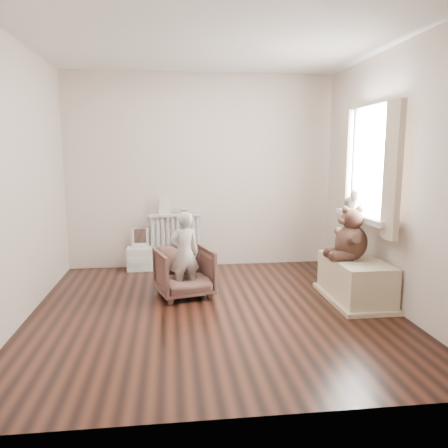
{
  "coord_description": "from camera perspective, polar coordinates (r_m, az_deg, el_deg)",
  "views": [
    {
      "loc": [
        -0.41,
        -4.15,
        1.57
      ],
      "look_at": [
        0.15,
        0.45,
        0.8
      ],
      "focal_mm": 35.0,
      "sensor_mm": 36.0,
      "label": 1
    }
  ],
  "objects": [
    {
      "name": "plush_cat",
      "position": [
        5.23,
        16.43,
        2.8
      ],
      "size": [
        0.19,
        0.3,
        0.25
      ],
      "primitive_type": null,
      "rotation": [
        0.0,
        0.0,
        -0.05
      ],
      "color": "slate",
      "rests_on": "window_sill"
    },
    {
      "name": "armchair",
      "position": [
        4.82,
        -5.21,
        -6.3
      ],
      "size": [
        0.7,
        0.71,
        0.53
      ],
      "primitive_type": "imported",
      "rotation": [
        0.0,
        0.0,
        0.27
      ],
      "color": "brown",
      "rests_on": "floor"
    },
    {
      "name": "tin_a",
      "position": [
        5.88,
        -5.11,
        1.62
      ],
      "size": [
        0.11,
        0.11,
        0.07
      ],
      "primitive_type": "cylinder",
      "color": "#A59E8C",
      "rests_on": "radiator"
    },
    {
      "name": "ceiling",
      "position": [
        4.29,
        -1.37,
        23.32
      ],
      "size": [
        3.6,
        3.6,
        0.01
      ],
      "primitive_type": "cube",
      "color": "white",
      "rests_on": "ground"
    },
    {
      "name": "back_wall",
      "position": [
        5.97,
        -3.02,
        6.82
      ],
      "size": [
        3.6,
        0.02,
        2.6
      ],
      "primitive_type": "cube",
      "color": "silver",
      "rests_on": "ground"
    },
    {
      "name": "teddy_bear",
      "position": [
        4.78,
        16.28,
        -1.8
      ],
      "size": [
        0.45,
        0.35,
        0.55
      ],
      "primitive_type": null,
      "rotation": [
        0.0,
        0.0,
        -0.02
      ],
      "color": "#362018",
      "rests_on": "toy_bench"
    },
    {
      "name": "window",
      "position": [
        4.95,
        19.23,
        7.53
      ],
      "size": [
        0.03,
        0.9,
        1.1
      ],
      "primitive_type": "cube",
      "color": "white",
      "rests_on": "right_wall"
    },
    {
      "name": "toy_bench",
      "position": [
        4.89,
        16.77,
        -7.25
      ],
      "size": [
        0.5,
        0.95,
        0.45
      ],
      "primitive_type": "cube",
      "color": "beige",
      "rests_on": "floor"
    },
    {
      "name": "window_sill",
      "position": [
        4.96,
        17.93,
        0.86
      ],
      "size": [
        0.22,
        1.1,
        0.06
      ],
      "primitive_type": "cube",
      "color": "silver",
      "rests_on": "right_wall"
    },
    {
      "name": "front_wall",
      "position": [
        2.4,
        2.95,
        3.0
      ],
      "size": [
        3.6,
        0.02,
        2.6
      ],
      "primitive_type": "cube",
      "color": "silver",
      "rests_on": "ground"
    },
    {
      "name": "left_wall",
      "position": [
        4.38,
        -25.52,
        5.0
      ],
      "size": [
        0.02,
        3.6,
        2.6
      ],
      "primitive_type": "cube",
      "color": "silver",
      "rests_on": "ground"
    },
    {
      "name": "child",
      "position": [
        4.72,
        -5.23,
        -3.94
      ],
      "size": [
        0.38,
        0.3,
        0.92
      ],
      "primitive_type": "imported",
      "rotation": [
        0.0,
        0.0,
        3.41
      ],
      "color": "beige",
      "rests_on": "armchair"
    },
    {
      "name": "right_wall",
      "position": [
        4.71,
        21.17,
        5.52
      ],
      "size": [
        0.02,
        3.6,
        2.6
      ],
      "primitive_type": "cube",
      "color": "silver",
      "rests_on": "ground"
    },
    {
      "name": "curtain_right",
      "position": [
        5.43,
        15.49,
        7.2
      ],
      "size": [
        0.06,
        0.26,
        1.3
      ],
      "primitive_type": "cube",
      "color": "beige",
      "rests_on": "right_wall"
    },
    {
      "name": "curtain_left",
      "position": [
        4.39,
        21.16,
        6.47
      ],
      "size": [
        0.06,
        0.26,
        1.3
      ],
      "primitive_type": "cube",
      "color": "beige",
      "rests_on": "right_wall"
    },
    {
      "name": "radiator",
      "position": [
        5.95,
        -6.37,
        -2.07
      ],
      "size": [
        0.7,
        0.13,
        0.74
      ],
      "primitive_type": "cube",
      "color": "silver",
      "rests_on": "floor"
    },
    {
      "name": "floor",
      "position": [
        4.45,
        -1.24,
        -11.2
      ],
      "size": [
        3.6,
        3.6,
        0.01
      ],
      "primitive_type": "cube",
      "color": "black",
      "rests_on": "ground"
    },
    {
      "name": "toy_vanity",
      "position": [
        5.96,
        -10.86,
        -3.3
      ],
      "size": [
        0.35,
        0.25,
        0.55
      ],
      "primitive_type": "cube",
      "color": "silver",
      "rests_on": "floor"
    },
    {
      "name": "paper_doll",
      "position": [
        5.87,
        -7.7,
        2.5
      ],
      "size": [
        0.15,
        0.01,
        0.26
      ],
      "primitive_type": "cube",
      "color": "beige",
      "rests_on": "radiator"
    }
  ]
}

